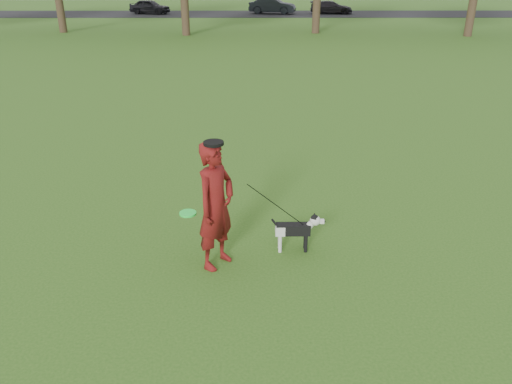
{
  "coord_description": "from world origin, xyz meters",
  "views": [
    {
      "loc": [
        0.11,
        -6.17,
        3.9
      ],
      "look_at": [
        0.14,
        0.29,
        0.95
      ],
      "focal_mm": 35.0,
      "sensor_mm": 36.0,
      "label": 1
    }
  ],
  "objects_px": {
    "man": "(216,206)",
    "dog": "(297,228)",
    "car_left": "(150,7)",
    "car_mid": "(272,6)",
    "car_right": "(331,7)"
  },
  "relations": [
    {
      "from": "car_left",
      "to": "car_mid",
      "type": "xyz_separation_m",
      "value": [
        10.68,
        0.0,
        0.06
      ]
    },
    {
      "from": "car_left",
      "to": "car_mid",
      "type": "bearing_deg",
      "value": -74.6
    },
    {
      "from": "man",
      "to": "car_mid",
      "type": "distance_m",
      "value": 40.15
    },
    {
      "from": "dog",
      "to": "car_mid",
      "type": "distance_m",
      "value": 39.74
    },
    {
      "from": "man",
      "to": "dog",
      "type": "bearing_deg",
      "value": -38.63
    },
    {
      "from": "car_mid",
      "to": "car_right",
      "type": "height_order",
      "value": "car_mid"
    },
    {
      "from": "car_mid",
      "to": "man",
      "type": "bearing_deg",
      "value": -169.48
    },
    {
      "from": "man",
      "to": "car_right",
      "type": "relative_size",
      "value": 0.5
    },
    {
      "from": "dog",
      "to": "car_left",
      "type": "relative_size",
      "value": 0.23
    },
    {
      "from": "dog",
      "to": "car_right",
      "type": "xyz_separation_m",
      "value": [
        6.13,
        39.72,
        0.18
      ]
    },
    {
      "from": "car_left",
      "to": "car_right",
      "type": "relative_size",
      "value": 0.96
    },
    {
      "from": "dog",
      "to": "car_left",
      "type": "bearing_deg",
      "value": 103.69
    },
    {
      "from": "dog",
      "to": "car_left",
      "type": "xyz_separation_m",
      "value": [
        -9.67,
        39.72,
        0.25
      ]
    },
    {
      "from": "dog",
      "to": "car_right",
      "type": "height_order",
      "value": "car_right"
    },
    {
      "from": "man",
      "to": "car_left",
      "type": "bearing_deg",
      "value": 45.86
    }
  ]
}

